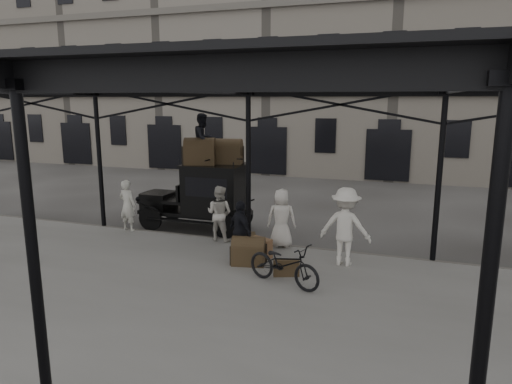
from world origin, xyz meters
TOP-DOWN VIEW (x-y plane):
  - ground at (0.00, 0.00)m, footprint 120.00×120.00m
  - platform at (0.00, -2.00)m, footprint 28.00×8.00m
  - canopy at (0.00, -1.72)m, footprint 22.50×9.00m
  - building_frontage at (0.00, 18.00)m, footprint 64.00×8.00m
  - taxi at (-1.85, 3.16)m, footprint 3.65×1.55m
  - porter_left at (-3.92, 1.80)m, footprint 0.64×0.46m
  - porter_midleft at (-0.82, 1.80)m, footprint 0.84×0.68m
  - porter_centre at (1.04, 1.80)m, footprint 0.89×0.66m
  - porter_official at (0.34, 0.44)m, footprint 0.95×0.85m
  - porter_right at (2.90, 0.95)m, footprint 1.31×0.83m
  - bicycle at (1.81, -0.74)m, footprint 1.94×1.22m
  - porter_roof at (-1.88, 3.06)m, footprint 0.73×0.87m
  - steamer_trunk_roof_near at (-1.93, 2.91)m, footprint 1.07×0.82m
  - steamer_trunk_roof_far at (-1.18, 3.36)m, footprint 0.97×0.69m
  - steamer_trunk_platform at (0.64, 0.21)m, footprint 0.89×0.64m
  - wicker_hamper at (0.72, 0.74)m, footprint 0.73×0.65m
  - suitcase_upright at (0.41, 1.22)m, footprint 0.38×0.61m
  - suitcase_flat at (1.74, -0.25)m, footprint 0.61×0.35m

SIDE VIEW (x-z plane):
  - ground at x=0.00m, z-range 0.00..0.00m
  - platform at x=0.00m, z-range 0.00..0.15m
  - suitcase_flat at x=1.74m, z-range 0.15..0.55m
  - suitcase_upright at x=0.41m, z-range 0.15..0.60m
  - wicker_hamper at x=0.72m, z-range 0.15..0.65m
  - steamer_trunk_platform at x=0.64m, z-range 0.15..0.74m
  - bicycle at x=1.81m, z-range 0.15..1.11m
  - porter_official at x=0.34m, z-range 0.15..1.70m
  - porter_left at x=-3.92m, z-range 0.15..1.76m
  - porter_midleft at x=-0.82m, z-range 0.15..1.76m
  - porter_centre at x=1.04m, z-range 0.15..1.79m
  - porter_right at x=2.90m, z-range 0.15..2.10m
  - taxi at x=-1.85m, z-range 0.11..2.29m
  - steamer_trunk_roof_far at x=-1.18m, z-range 2.18..2.84m
  - steamer_trunk_roof_near at x=-1.93m, z-range 2.18..2.88m
  - porter_roof at x=-1.88m, z-range 2.18..3.76m
  - canopy at x=0.00m, z-range 2.23..6.97m
  - building_frontage at x=0.00m, z-range 0.00..14.00m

